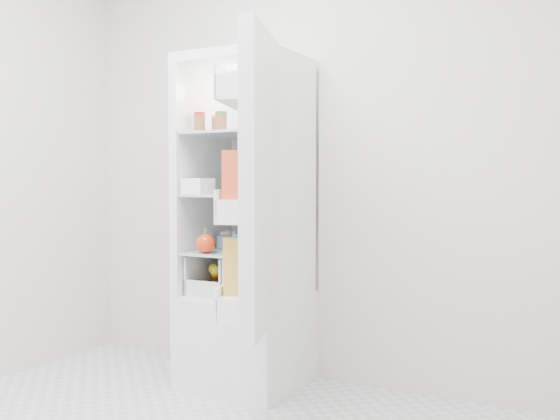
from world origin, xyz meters
The scene contains 19 objects.
room_walls centered at (0.00, 0.00, 1.59)m, with size 3.02×3.02×2.61m.
refrigerator centered at (-0.20, 1.25, 0.67)m, with size 0.60×0.60×1.80m.
shelf_low centered at (-0.20, 1.19, 0.74)m, with size 0.49×0.53×0.01m, color #9EAEB9.
shelf_mid centered at (-0.20, 1.19, 1.05)m, with size 0.49×0.53×0.01m, color #9EAEB9.
shelf_top centered at (-0.20, 1.19, 1.38)m, with size 0.49×0.53×0.01m, color #9EAEB9.
crisper_left centered at (-0.32, 1.19, 0.61)m, with size 0.23×0.46×0.22m, color silver, non-canonical shape.
crisper_right centered at (-0.08, 1.19, 0.61)m, with size 0.23×0.46×0.22m, color silver, non-canonical shape.
condiment_jars centered at (-0.20, 1.07, 1.43)m, with size 0.46×0.16×0.08m.
squeeze_bottle centered at (0.01, 1.30, 1.47)m, with size 0.05×0.05×0.17m, color white.
tub_white centered at (-0.37, 0.99, 1.10)m, with size 0.13×0.13×0.08m, color white.
tin_red centered at (-0.08, 1.00, 1.09)m, with size 0.08×0.08×0.06m, color red.
tub_green centered at (-0.17, 1.36, 1.10)m, with size 0.11×0.15×0.09m, color #3D864B.
red_cabbage centered at (-0.12, 1.22, 0.82)m, with size 0.15×0.15×0.15m, color #622157.
bell_pepper centered at (-0.31, 0.97, 0.80)m, with size 0.10×0.10×0.10m, color red.
mushroom_bowl centered at (-0.36, 1.27, 0.78)m, with size 0.15×0.15×0.07m, color #8BAECF.
salad_bag centered at (-0.02, 0.97, 0.80)m, with size 0.10×0.10×0.10m, color #B9CB98.
citrus_pile centered at (-0.32, 1.16, 0.58)m, with size 0.20×0.31×0.16m.
veg_pile centered at (-0.07, 1.18, 0.56)m, with size 0.16×0.30×0.10m.
fridge_door centered at (0.20, 0.63, 1.09)m, with size 0.34×0.59×1.30m.
Camera 1 is at (1.60, -1.71, 1.12)m, focal length 40.00 mm.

